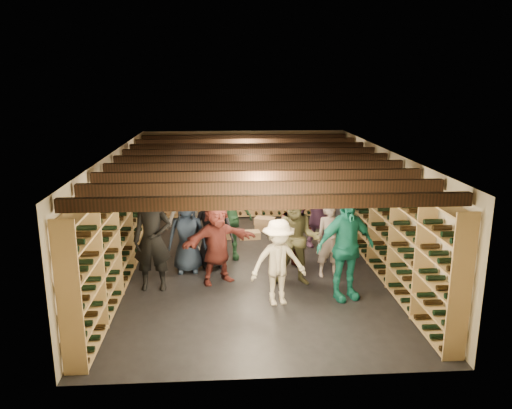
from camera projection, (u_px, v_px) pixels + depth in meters
The scene contains 23 objects.
ground at pixel (253, 266), 10.40m from camera, with size 8.00×8.00×0.00m, color black.
walls at pixel (253, 211), 10.11m from camera, with size 5.52×8.02×2.40m.
ceiling at pixel (253, 152), 9.81m from camera, with size 5.50×8.00×0.01m, color beige.
ceiling_joists at pixel (253, 159), 9.84m from camera, with size 5.40×7.12×0.18m.
wine_rack_left at pixel (125, 219), 9.97m from camera, with size 0.32×7.50×2.15m.
wine_rack_right at pixel (377, 214), 10.30m from camera, with size 0.32×7.50×2.15m.
wine_rack_back at pixel (245, 179), 13.84m from camera, with size 4.70×0.30×2.15m.
crate_stack_left at pixel (223, 228), 12.17m from camera, with size 0.51×0.34×0.51m.
crate_stack_right at pixel (265, 224), 12.79m from camera, with size 0.58×0.47×0.34m.
crate_loose at pixel (250, 235), 12.19m from camera, with size 0.50×0.33×0.17m, color tan.
person_0 at pixel (213, 228), 10.18m from camera, with size 0.83×0.54×1.70m, color black.
person_1 at pixel (152, 240), 9.08m from camera, with size 0.70×0.46×1.91m, color black.
person_2 at pixel (297, 239), 9.32m from camera, with size 0.86×0.67×1.78m, color brown.
person_3 at pixel (278, 262), 8.51m from camera, with size 0.98×0.56×1.52m, color beige.
person_4 at pixel (346, 247), 8.69m from camera, with size 1.11×0.46×1.90m, color #177565.
person_5 at pixel (217, 242), 9.42m from camera, with size 1.50×0.48×1.61m, color maroon.
person_6 at pixel (187, 235), 9.96m from camera, with size 0.76×0.49×1.55m, color #25344D.
person_7 at pixel (330, 240), 9.74m from camera, with size 0.55×0.36×1.50m, color gray.
person_8 at pixel (294, 232), 10.15m from camera, with size 0.74×0.58×1.53m, color #461717.
person_9 at pixel (191, 212), 11.14m from camera, with size 1.17×0.67×1.81m, color #A69F99.
person_10 at pixel (228, 219), 10.66m from camera, with size 1.04×0.43×1.78m, color #255132.
person_11 at pixel (320, 209), 11.55m from camera, with size 1.59×0.51×1.71m, color #8B588C.
person_12 at pixel (343, 206), 11.57m from camera, with size 0.90×0.58×1.83m, color #37363C.
Camera 1 is at (-0.57, -9.74, 3.83)m, focal length 35.00 mm.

